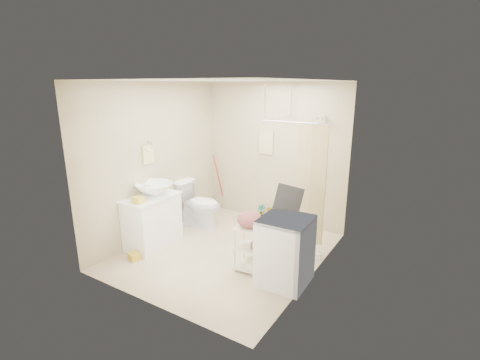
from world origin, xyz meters
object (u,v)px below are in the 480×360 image
at_px(washing_machine, 285,251).
at_px(laundry_rack, 256,245).
at_px(toilet, 199,203).
at_px(vanity, 153,221).

height_order(washing_machine, laundry_rack, washing_machine).
distance_m(toilet, washing_machine, 2.37).
xyz_separation_m(vanity, laundry_rack, (1.85, 0.14, -0.02)).
xyz_separation_m(toilet, washing_machine, (2.18, -0.94, 0.03)).
xyz_separation_m(vanity, toilet, (0.12, 1.04, 0.01)).
bearing_deg(washing_machine, toilet, 154.97).
height_order(vanity, washing_machine, washing_machine).
relative_size(toilet, washing_machine, 0.93).
relative_size(vanity, washing_machine, 1.04).
xyz_separation_m(vanity, washing_machine, (2.30, 0.10, 0.04)).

